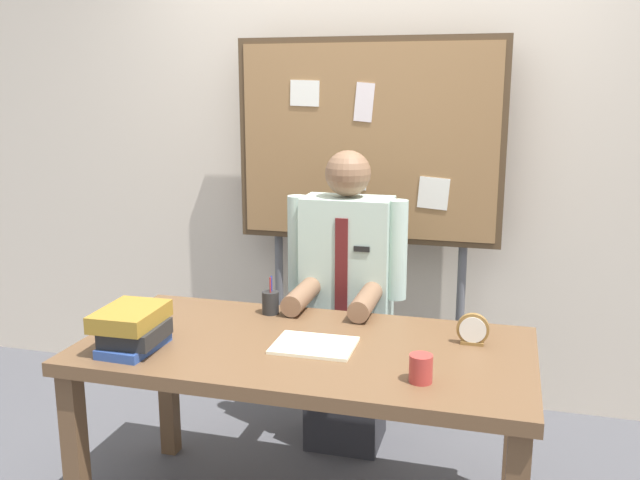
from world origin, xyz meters
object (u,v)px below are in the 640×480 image
(person, at_px, (346,313))
(open_notebook, at_px, (314,345))
(desk, at_px, (306,366))
(book_stack, at_px, (133,328))
(coffee_mug, at_px, (421,368))
(pen_holder, at_px, (270,302))
(desk_clock, at_px, (473,330))
(bulletin_board, at_px, (368,147))

(person, height_order, open_notebook, person)
(desk, bearing_deg, book_stack, -159.93)
(person, xyz_separation_m, open_notebook, (0.04, -0.67, 0.10))
(coffee_mug, bearing_deg, pen_holder, 143.30)
(desk, height_order, pen_holder, pen_holder)
(desk, xyz_separation_m, book_stack, (-0.58, -0.21, 0.17))
(desk, distance_m, person, 0.65)
(pen_holder, bearing_deg, book_stack, -124.05)
(desk_clock, bearing_deg, person, 140.13)
(bulletin_board, height_order, open_notebook, bulletin_board)
(coffee_mug, bearing_deg, bulletin_board, 108.93)
(book_stack, relative_size, desk_clock, 2.35)
(person, height_order, desk_clock, person)
(bulletin_board, height_order, desk_clock, bulletin_board)
(desk_clock, relative_size, pen_holder, 0.74)
(bulletin_board, bearing_deg, desk_clock, -57.63)
(open_notebook, xyz_separation_m, pen_holder, (-0.28, 0.31, 0.04))
(open_notebook, bearing_deg, pen_holder, 131.56)
(open_notebook, bearing_deg, desk_clock, 17.99)
(bulletin_board, relative_size, pen_holder, 11.92)
(desk_clock, distance_m, pen_holder, 0.84)
(bulletin_board, xyz_separation_m, book_stack, (-0.58, -1.31, -0.55))
(book_stack, bearing_deg, desk, 20.07)
(bulletin_board, height_order, pen_holder, bulletin_board)
(open_notebook, bearing_deg, bulletin_board, 91.99)
(book_stack, height_order, coffee_mug, book_stack)
(desk, relative_size, book_stack, 5.91)
(person, distance_m, book_stack, 1.06)
(person, height_order, coffee_mug, person)
(desk_clock, bearing_deg, book_stack, -162.40)
(pen_holder, bearing_deg, bulletin_board, 73.26)
(book_stack, bearing_deg, desk_clock, 17.60)
(pen_holder, bearing_deg, open_notebook, -48.44)
(book_stack, bearing_deg, coffee_mug, -0.40)
(bulletin_board, height_order, book_stack, bulletin_board)
(coffee_mug, bearing_deg, open_notebook, 154.07)
(book_stack, bearing_deg, person, 56.07)
(person, relative_size, book_stack, 5.01)
(bulletin_board, relative_size, open_notebook, 6.50)
(open_notebook, height_order, pen_holder, pen_holder)
(desk_clock, bearing_deg, coffee_mug, -110.41)
(coffee_mug, bearing_deg, desk, 153.95)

